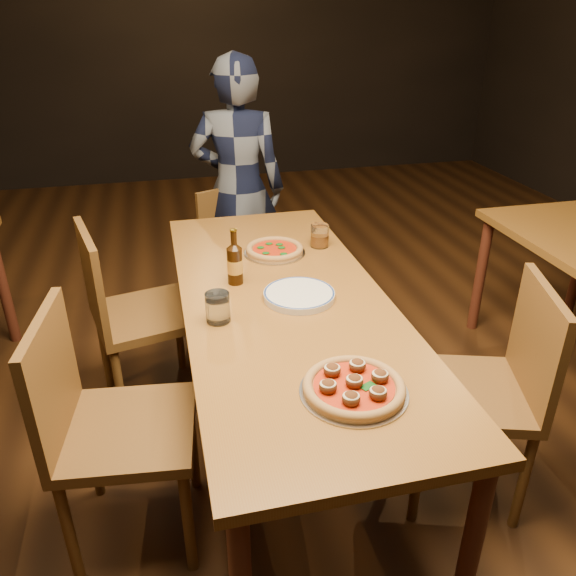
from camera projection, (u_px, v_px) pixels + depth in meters
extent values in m
plane|color=black|center=(285.00, 444.00, 2.55)|extent=(9.00, 9.00, 0.00)
plane|color=black|center=(186.00, 35.00, 5.78)|extent=(7.00, 0.00, 7.00)
cube|color=brown|center=(285.00, 303.00, 2.22)|extent=(0.80, 2.00, 0.04)
cylinder|color=#532417|center=(188.00, 291.00, 3.14)|extent=(0.06, 0.06, 0.71)
cylinder|color=#532417|center=(471.00, 550.00, 1.65)|extent=(0.06, 0.06, 0.71)
cylinder|color=#532417|center=(305.00, 278.00, 3.28)|extent=(0.06, 0.06, 0.71)
cylinder|color=#532417|center=(3.00, 286.00, 3.19)|extent=(0.06, 0.06, 0.71)
cylinder|color=#532417|center=(480.00, 275.00, 3.32)|extent=(0.06, 0.06, 0.71)
cylinder|color=#B7B7BF|center=(354.00, 392.00, 1.68)|extent=(0.33, 0.33, 0.01)
cylinder|color=tan|center=(354.00, 389.00, 1.67)|extent=(0.30, 0.30, 0.02)
torus|color=tan|center=(354.00, 386.00, 1.67)|extent=(0.31, 0.31, 0.03)
cylinder|color=#99090A|center=(354.00, 386.00, 1.67)|extent=(0.24, 0.24, 0.00)
cylinder|color=#B7B7BF|center=(275.00, 253.00, 2.61)|extent=(0.29, 0.29, 0.01)
cylinder|color=tan|center=(275.00, 251.00, 2.61)|extent=(0.26, 0.26, 0.02)
torus|color=tan|center=(275.00, 249.00, 2.60)|extent=(0.27, 0.27, 0.03)
cylinder|color=#99090A|center=(275.00, 248.00, 2.60)|extent=(0.20, 0.20, 0.00)
cylinder|color=white|center=(299.00, 295.00, 2.21)|extent=(0.28, 0.28, 0.03)
cylinder|color=black|center=(235.00, 266.00, 2.30)|extent=(0.06, 0.06, 0.15)
cylinder|color=black|center=(234.00, 240.00, 2.25)|extent=(0.03, 0.03, 0.08)
cylinder|color=gold|center=(235.00, 266.00, 2.30)|extent=(0.07, 0.07, 0.06)
cylinder|color=white|center=(218.00, 307.00, 2.03)|extent=(0.09, 0.09, 0.11)
cylinder|color=#984F11|center=(320.00, 236.00, 2.67)|extent=(0.09, 0.09, 0.11)
imported|color=black|center=(238.00, 189.00, 3.41)|extent=(0.65, 0.51, 1.56)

